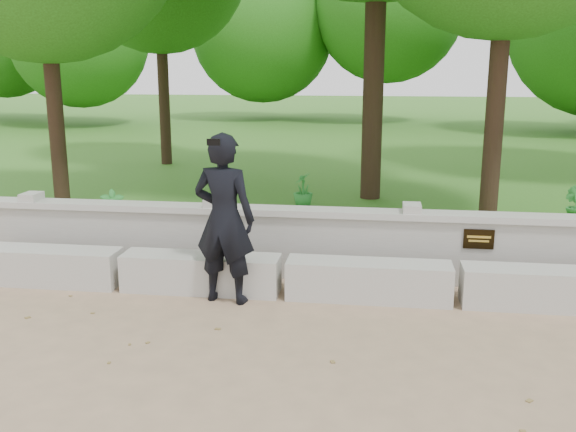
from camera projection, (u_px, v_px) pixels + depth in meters
name	position (u px, v px, depth m)	size (l,w,h in m)	color
ground	(480.00, 382.00, 5.52)	(80.00, 80.00, 0.00)	tan
lawn	(409.00, 152.00, 18.98)	(40.00, 22.00, 0.25)	#366A20
concrete_bench	(457.00, 285.00, 7.30)	(11.90, 0.45, 0.45)	#B6B3AC
parapet_wall	(451.00, 247.00, 7.92)	(12.50, 0.35, 0.90)	#ABA8A1
man_main	(224.00, 219.00, 7.21)	(0.78, 0.70, 1.95)	black
shrub_a	(113.00, 212.00, 9.34)	(0.34, 0.23, 0.65)	#2E8734
shrub_b	(574.00, 205.00, 9.95)	(0.32, 0.26, 0.58)	#2E8734
shrub_d	(303.00, 190.00, 11.10)	(0.34, 0.30, 0.60)	#2E8734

